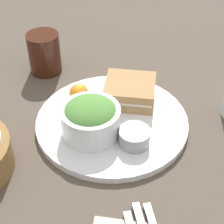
# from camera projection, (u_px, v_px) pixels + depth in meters

# --- Properties ---
(ground_plane) EXTENTS (4.00, 4.00, 0.00)m
(ground_plane) POSITION_uv_depth(u_px,v_px,m) (112.00, 125.00, 0.79)
(ground_plane) COLOR #4C4238
(plate) EXTENTS (0.32, 0.32, 0.01)m
(plate) POSITION_uv_depth(u_px,v_px,m) (112.00, 122.00, 0.78)
(plate) COLOR silver
(plate) RESTS_ON ground_plane
(sandwich) EXTENTS (0.10, 0.11, 0.04)m
(sandwich) POSITION_uv_depth(u_px,v_px,m) (130.00, 91.00, 0.82)
(sandwich) COLOR #A37A4C
(sandwich) RESTS_ON plate
(salad_bowl) EXTENTS (0.12, 0.12, 0.08)m
(salad_bowl) POSITION_uv_depth(u_px,v_px,m) (91.00, 118.00, 0.72)
(salad_bowl) COLOR white
(salad_bowl) RESTS_ON plate
(dressing_cup) EXTENTS (0.06, 0.06, 0.03)m
(dressing_cup) POSITION_uv_depth(u_px,v_px,m) (134.00, 137.00, 0.71)
(dressing_cup) COLOR #99999E
(dressing_cup) RESTS_ON plate
(orange_wedge) EXTENTS (0.04, 0.04, 0.04)m
(orange_wedge) POSITION_uv_depth(u_px,v_px,m) (79.00, 93.00, 0.81)
(orange_wedge) COLOR orange
(orange_wedge) RESTS_ON plate
(drink_glass) EXTENTS (0.08, 0.08, 0.10)m
(drink_glass) POSITION_uv_depth(u_px,v_px,m) (44.00, 53.00, 0.91)
(drink_glass) COLOR #38190F
(drink_glass) RESTS_ON ground_plane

